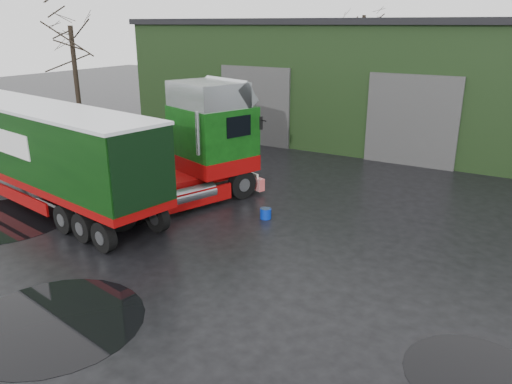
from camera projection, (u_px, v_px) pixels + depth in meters
ground at (174, 287)px, 12.10m from camera, size 100.00×100.00×0.00m
warehouse at (443, 81)px, 26.43m from camera, size 32.40×12.40×6.30m
hero_tractor at (167, 146)px, 16.96m from camera, size 4.98×7.32×4.19m
trailer_left at (43, 156)px, 17.03m from camera, size 11.56×4.21×3.52m
wash_bucket at (266, 213)px, 16.29m from camera, size 0.38×0.38×0.34m
tree_left at (74, 56)px, 28.71m from camera, size 4.40×4.40×8.50m
tree_back_a at (362, 41)px, 37.92m from camera, size 4.40×4.40×9.50m
puddle_0 at (55, 322)px, 10.66m from camera, size 3.80×3.80×0.01m
puddle_1 at (475, 376)px, 9.04m from camera, size 2.54×2.54×0.01m
puddle_2 at (4, 220)px, 16.23m from camera, size 4.25×4.25×0.01m
puddle_4 at (117, 209)px, 17.16m from camera, size 2.64×2.64×0.01m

